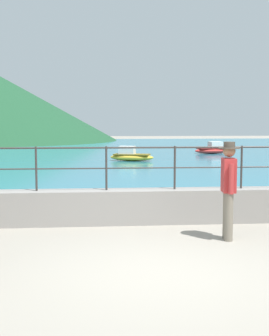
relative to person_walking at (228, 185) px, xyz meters
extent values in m
plane|color=gray|center=(-1.41, -1.70, -0.98)|extent=(120.00, 120.00, 0.00)
cube|color=gray|center=(-1.41, 1.50, -0.63)|extent=(20.00, 0.56, 0.70)
cylinder|color=#383330|center=(-3.53, 1.50, 0.17)|extent=(0.04, 0.04, 0.90)
cylinder|color=#383330|center=(-2.12, 1.50, 0.17)|extent=(0.04, 0.04, 0.90)
cylinder|color=#383330|center=(-0.70, 1.50, 0.17)|extent=(0.04, 0.04, 0.90)
cylinder|color=#383330|center=(0.71, 1.50, 0.17)|extent=(0.04, 0.04, 0.90)
cylinder|color=#383330|center=(-1.41, 1.50, 0.59)|extent=(18.40, 0.04, 0.04)
cylinder|color=#383330|center=(-1.41, 1.50, 0.17)|extent=(18.40, 0.03, 0.03)
cube|color=teal|center=(-1.41, 24.14, -0.95)|extent=(64.00, 44.32, 0.06)
cylinder|color=slate|center=(0.01, 0.09, -0.55)|extent=(0.15, 0.15, 0.86)
cylinder|color=slate|center=(-0.01, -0.09, -0.55)|extent=(0.15, 0.15, 0.86)
cube|color=#B22D2D|center=(0.00, 0.00, 0.18)|extent=(0.26, 0.38, 0.60)
cylinder|color=#B22D2D|center=(0.03, 0.24, 0.14)|extent=(0.09, 0.09, 0.52)
cylinder|color=#B22D2D|center=(-0.03, -0.24, 0.14)|extent=(0.09, 0.09, 0.52)
sphere|color=#9E7051|center=(0.00, 0.00, 0.61)|extent=(0.22, 0.22, 0.22)
cylinder|color=#4C4238|center=(0.00, 0.00, 0.66)|extent=(0.38, 0.38, 0.02)
cylinder|color=#4C4238|center=(0.00, 0.00, 0.72)|extent=(0.20, 0.20, 0.10)
ellipsoid|color=gold|center=(-0.42, 16.08, -0.74)|extent=(2.47, 1.58, 0.36)
cube|color=brown|center=(-0.42, 16.08, -0.59)|extent=(1.99, 1.31, 0.06)
cube|color=silver|center=(-0.66, 16.16, -0.36)|extent=(0.96, 0.85, 0.40)
ellipsoid|color=red|center=(5.09, 21.13, -0.74)|extent=(2.44, 1.36, 0.36)
cube|color=maroon|center=(5.09, 21.13, -0.59)|extent=(1.96, 1.13, 0.06)
cube|color=silver|center=(5.34, 21.18, -0.36)|extent=(0.91, 0.78, 0.40)
camera|label=1|loc=(-2.36, -8.00, 1.13)|focal=49.92mm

